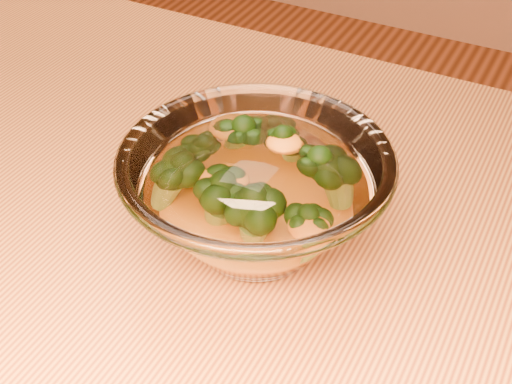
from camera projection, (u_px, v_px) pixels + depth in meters
table at (187, 326)px, 0.68m from camera, size 1.20×0.80×0.75m
glass_bowl at (256, 197)px, 0.59m from camera, size 0.23×0.23×0.10m
cheese_sauce at (256, 216)px, 0.60m from camera, size 0.11×0.11×0.03m
broccoli_heap at (256, 176)px, 0.59m from camera, size 0.15×0.13×0.07m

